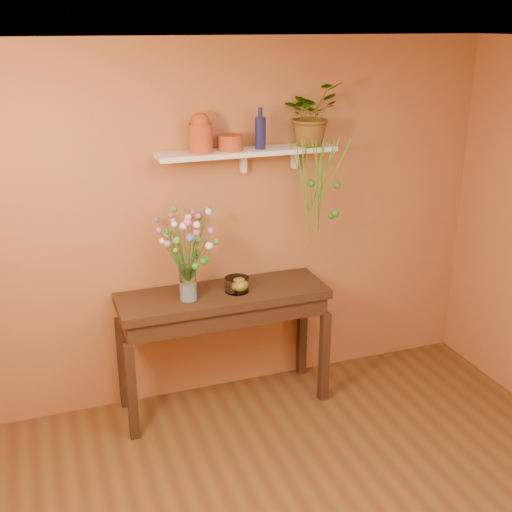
{
  "coord_description": "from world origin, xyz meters",
  "views": [
    {
      "loc": [
        -1.41,
        -2.41,
        2.79
      ],
      "look_at": [
        0.0,
        1.55,
        1.25
      ],
      "focal_mm": 45.15,
      "sensor_mm": 36.0,
      "label": 1
    }
  ],
  "objects_px": {
    "sideboard": "(223,309)",
    "terracotta_jug": "(200,134)",
    "glass_vase": "(188,286)",
    "spider_plant": "(311,114)",
    "bouquet": "(189,236)",
    "blue_bottle": "(260,132)",
    "glass_bowl": "(237,285)"
  },
  "relations": [
    {
      "from": "glass_vase",
      "to": "bouquet",
      "type": "height_order",
      "value": "bouquet"
    },
    {
      "from": "blue_bottle",
      "to": "bouquet",
      "type": "bearing_deg",
      "value": -163.33
    },
    {
      "from": "glass_bowl",
      "to": "blue_bottle",
      "type": "bearing_deg",
      "value": 32.35
    },
    {
      "from": "terracotta_jug",
      "to": "glass_vase",
      "type": "relative_size",
      "value": 1.09
    },
    {
      "from": "blue_bottle",
      "to": "glass_vase",
      "type": "xyz_separation_m",
      "value": [
        -0.6,
        -0.18,
        -1.02
      ]
    },
    {
      "from": "terracotta_jug",
      "to": "bouquet",
      "type": "xyz_separation_m",
      "value": [
        -0.15,
        -0.18,
        -0.66
      ]
    },
    {
      "from": "sideboard",
      "to": "bouquet",
      "type": "bearing_deg",
      "value": -167.78
    },
    {
      "from": "sideboard",
      "to": "glass_bowl",
      "type": "height_order",
      "value": "glass_bowl"
    },
    {
      "from": "terracotta_jug",
      "to": "glass_vase",
      "type": "distance_m",
      "value": 1.06
    },
    {
      "from": "bouquet",
      "to": "glass_bowl",
      "type": "xyz_separation_m",
      "value": [
        0.35,
        0.03,
        -0.43
      ]
    },
    {
      "from": "blue_bottle",
      "to": "glass_bowl",
      "type": "bearing_deg",
      "value": -147.65
    },
    {
      "from": "blue_bottle",
      "to": "terracotta_jug",
      "type": "bearing_deg",
      "value": 178.94
    },
    {
      "from": "spider_plant",
      "to": "bouquet",
      "type": "xyz_separation_m",
      "value": [
        -0.97,
        -0.19,
        -0.75
      ]
    },
    {
      "from": "sideboard",
      "to": "glass_vase",
      "type": "xyz_separation_m",
      "value": [
        -0.27,
        -0.06,
        0.24
      ]
    },
    {
      "from": "spider_plant",
      "to": "glass_vase",
      "type": "bearing_deg",
      "value": -168.97
    },
    {
      "from": "bouquet",
      "to": "glass_bowl",
      "type": "distance_m",
      "value": 0.55
    },
    {
      "from": "spider_plant",
      "to": "glass_vase",
      "type": "xyz_separation_m",
      "value": [
        -0.99,
        -0.19,
        -1.12
      ]
    },
    {
      "from": "sideboard",
      "to": "bouquet",
      "type": "height_order",
      "value": "bouquet"
    },
    {
      "from": "bouquet",
      "to": "glass_bowl",
      "type": "bearing_deg",
      "value": 4.46
    },
    {
      "from": "terracotta_jug",
      "to": "bouquet",
      "type": "height_order",
      "value": "terracotta_jug"
    },
    {
      "from": "blue_bottle",
      "to": "bouquet",
      "type": "height_order",
      "value": "blue_bottle"
    },
    {
      "from": "bouquet",
      "to": "glass_bowl",
      "type": "relative_size",
      "value": 2.96
    },
    {
      "from": "sideboard",
      "to": "terracotta_jug",
      "type": "xyz_separation_m",
      "value": [
        -0.1,
        0.13,
        1.27
      ]
    },
    {
      "from": "bouquet",
      "to": "terracotta_jug",
      "type": "bearing_deg",
      "value": 50.66
    },
    {
      "from": "sideboard",
      "to": "terracotta_jug",
      "type": "distance_m",
      "value": 1.28
    },
    {
      "from": "spider_plant",
      "to": "glass_vase",
      "type": "relative_size",
      "value": 1.78
    },
    {
      "from": "terracotta_jug",
      "to": "spider_plant",
      "type": "xyz_separation_m",
      "value": [
        0.82,
        0.01,
        0.09
      ]
    },
    {
      "from": "spider_plant",
      "to": "glass_vase",
      "type": "height_order",
      "value": "spider_plant"
    },
    {
      "from": "sideboard",
      "to": "glass_bowl",
      "type": "bearing_deg",
      "value": -15.03
    },
    {
      "from": "glass_vase",
      "to": "glass_bowl",
      "type": "distance_m",
      "value": 0.38
    },
    {
      "from": "terracotta_jug",
      "to": "glass_vase",
      "type": "bearing_deg",
      "value": -132.78
    },
    {
      "from": "terracotta_jug",
      "to": "spider_plant",
      "type": "relative_size",
      "value": 0.61
    }
  ]
}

